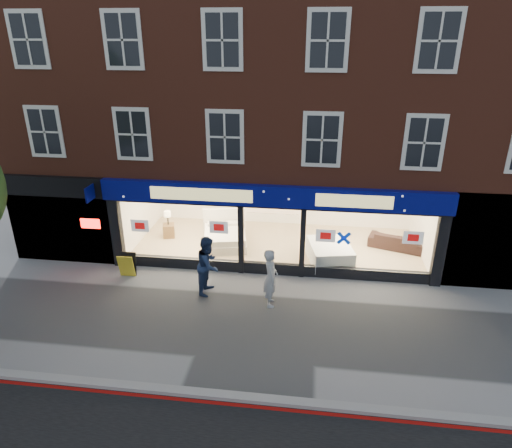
% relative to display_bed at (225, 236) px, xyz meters
% --- Properties ---
extents(ground, '(120.00, 120.00, 0.00)m').
position_rel_display_bed_xyz_m(ground, '(2.03, -5.04, -0.42)').
color(ground, gray).
rests_on(ground, ground).
extents(kerb_line, '(60.00, 0.10, 0.01)m').
position_rel_display_bed_xyz_m(kerb_line, '(2.03, -8.14, -0.41)').
color(kerb_line, '#8C0A07').
rests_on(kerb_line, ground).
extents(kerb_stone, '(60.00, 0.25, 0.12)m').
position_rel_display_bed_xyz_m(kerb_stone, '(2.03, -7.94, -0.36)').
color(kerb_stone, gray).
rests_on(kerb_stone, ground).
extents(showroom_floor, '(11.00, 4.50, 0.10)m').
position_rel_display_bed_xyz_m(showroom_floor, '(2.03, 0.21, -0.37)').
color(showroom_floor, tan).
rests_on(showroom_floor, ground).
extents(building, '(19.00, 8.26, 10.30)m').
position_rel_display_bed_xyz_m(building, '(2.01, 1.89, 6.25)').
color(building, brown).
rests_on(building, ground).
extents(display_bed, '(2.03, 2.31, 1.14)m').
position_rel_display_bed_xyz_m(display_bed, '(0.00, 0.00, 0.00)').
color(display_bed, white).
rests_on(display_bed, showroom_floor).
extents(bedside_table, '(0.56, 0.56, 0.55)m').
position_rel_display_bed_xyz_m(bedside_table, '(-2.37, 0.33, -0.05)').
color(bedside_table, brown).
rests_on(bedside_table, showroom_floor).
extents(mattress_stack, '(1.75, 2.04, 0.70)m').
position_rel_display_bed_xyz_m(mattress_stack, '(4.06, -1.03, 0.03)').
color(mattress_stack, silver).
rests_on(mattress_stack, showroom_floor).
extents(sofa, '(2.21, 1.41, 0.60)m').
position_rel_display_bed_xyz_m(sofa, '(6.63, 0.48, -0.02)').
color(sofa, black).
rests_on(sofa, showroom_floor).
extents(a_board, '(0.56, 0.36, 0.85)m').
position_rel_display_bed_xyz_m(a_board, '(-2.87, -2.77, 0.00)').
color(a_board, gold).
rests_on(a_board, ground).
extents(pedestrian_grey, '(0.54, 0.74, 1.88)m').
position_rel_display_bed_xyz_m(pedestrian_grey, '(2.19, -3.89, 0.52)').
color(pedestrian_grey, '#A2A4A9').
rests_on(pedestrian_grey, ground).
extents(pedestrian_blue, '(0.85, 1.03, 1.95)m').
position_rel_display_bed_xyz_m(pedestrian_blue, '(0.15, -3.40, 0.55)').
color(pedestrian_blue, '#1A294A').
rests_on(pedestrian_blue, ground).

